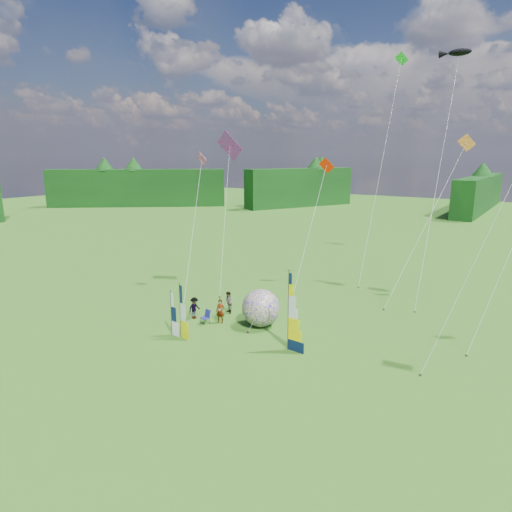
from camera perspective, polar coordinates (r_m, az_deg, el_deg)
The scene contains 18 objects.
ground at distance 26.87m, azimuth -3.05°, elevation -13.38°, with size 220.00×220.00×0.00m, color #477522.
treeline_ring at distance 25.37m, azimuth -3.16°, elevation -5.24°, with size 210.00×210.00×8.00m, color black, non-canonical shape.
feather_banner_main at distance 27.86m, azimuth 4.06°, elevation -6.96°, with size 1.32×0.10×4.89m, color #0A193C, non-canonical shape.
side_banner_left at distance 30.21m, azimuth -9.45°, elevation -6.85°, with size 0.99×0.10×3.58m, color #FFE800, non-canonical shape.
side_banner_far at distance 30.81m, azimuth -10.55°, elevation -7.08°, with size 0.89×0.10×2.99m, color white, non-canonical shape.
bol_inflatable at distance 31.89m, azimuth 0.59°, elevation -6.50°, with size 2.64×2.64×2.64m, color #1202A9.
spectator_a at distance 32.69m, azimuth -4.48°, elevation -6.90°, with size 0.63×0.41×1.73m, color #66594C.
spectator_b at distance 34.53m, azimuth -3.48°, elevation -5.83°, with size 0.82×0.41×1.69m, color #66594C.
spectator_c at distance 33.72m, azimuth -7.70°, elevation -6.46°, with size 1.04×0.39×1.62m, color #66594C.
spectator_d at distance 33.98m, azimuth 0.21°, elevation -6.09°, with size 1.01×0.41×1.72m, color #66594C.
camp_chair at distance 32.72m, azimuth -6.40°, elevation -7.59°, with size 0.59×0.59×1.01m, color navy, non-canonical shape.
kite_whale at distance 40.61m, azimuth 21.96°, elevation 10.48°, with size 3.31×13.92×21.75m, color black, non-canonical shape.
kite_rainbow_delta at distance 40.65m, azimuth -3.92°, elevation 6.51°, with size 8.48×11.37×14.90m, color #F20001, non-canonical shape.
kite_parafoil at distance 27.36m, azimuth 27.55°, elevation 4.96°, with size 7.91×9.67×17.60m, color red, non-canonical shape.
small_kite_red at distance 39.79m, azimuth 6.79°, elevation 4.18°, with size 3.63×10.78×11.96m, color #F32200, non-canonical shape.
small_kite_orange at distance 38.77m, azimuth 20.60°, elevation 4.66°, with size 5.74×10.79×13.86m, color orange, non-canonical shape.
small_kite_pink at distance 38.74m, azimuth -7.87°, elevation 4.27°, with size 5.61×8.92×12.42m, color #F253A1, non-canonical shape.
small_kite_green at distance 45.07m, azimuth 15.38°, elevation 11.19°, with size 2.63×11.83×21.95m, color #0F9C17, non-canonical shape.
Camera 1 is at (14.55, -19.26, 11.79)m, focal length 32.00 mm.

